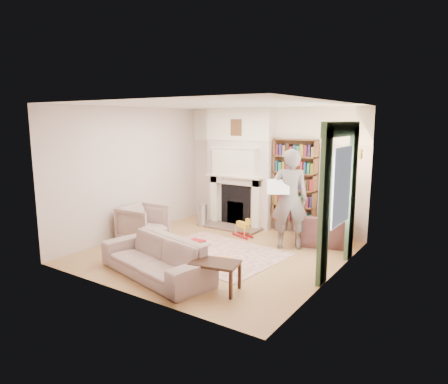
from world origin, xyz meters
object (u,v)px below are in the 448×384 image
Objects in this scene: bookcase at (295,181)px; man_reading at (289,199)px; paraffin_heater at (203,215)px; sofa at (156,257)px; armchair_left at (143,223)px; armchair_reading at (321,228)px; rocking_horse at (243,227)px; coffee_table at (215,276)px.

bookcase is 0.93× the size of man_reading.
man_reading is 3.60× the size of paraffin_heater.
paraffin_heater is at bearing -160.94° from bookcase.
bookcase reaches higher than sofa.
paraffin_heater is at bearing -16.17° from armchair_left.
armchair_reading is at bearing 4.14° from paraffin_heater.
man_reading reaches higher than armchair_left.
rocking_horse is at bearing -2.37° from armchair_reading.
paraffin_heater is 1.29m from rocking_horse.
man_reading is at bearing -71.07° from bookcase.
sofa reaches higher than rocking_horse.
rocking_horse is (1.58, 1.43, -0.16)m from armchair_left.
coffee_table is (2.69, -1.19, -0.16)m from armchair_left.
armchair_reading is at bearing 67.92° from coffee_table.
paraffin_heater is (-2.37, 2.86, 0.05)m from coffee_table.
bookcase is 1.79× the size of armchair_reading.
coffee_table is (0.32, -3.57, -0.95)m from bookcase.
bookcase is 1.28m from armchair_reading.
armchair_left is 0.42× the size of man_reading.
armchair_left is at bearing -100.70° from paraffin_heater.
armchair_left is at bearing 143.30° from coffee_table.
armchair_left is at bearing -3.76° from man_reading.
armchair_left reaches higher than armchair_reading.
armchair_reading is 1.00m from man_reading.
paraffin_heater reaches higher than coffee_table.
coffee_table is (1.14, 0.06, -0.09)m from sofa.
armchair_reading is at bearing -65.08° from armchair_left.
bookcase reaches higher than coffee_table.
sofa is 1.14m from coffee_table.
man_reading is 1.40m from rocking_horse.
armchair_left is at bearing -120.07° from rocking_horse.
rocking_horse is at bearing -10.40° from paraffin_heater.
paraffin_heater is at bearing 116.95° from coffee_table.
bookcase is 0.86× the size of sofa.
bookcase reaches higher than paraffin_heater.
armchair_left is 3.08m from man_reading.
rocking_horse is (-1.61, -0.44, -0.12)m from armchair_reading.
bookcase is at bearing 68.26° from rocking_horse.
coffee_table is 1.41× the size of rocking_horse.
armchair_left is (-2.36, -2.37, -0.79)m from bookcase.
armchair_reading is 0.48× the size of sofa.
man_reading is at bearing 77.41° from sofa.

